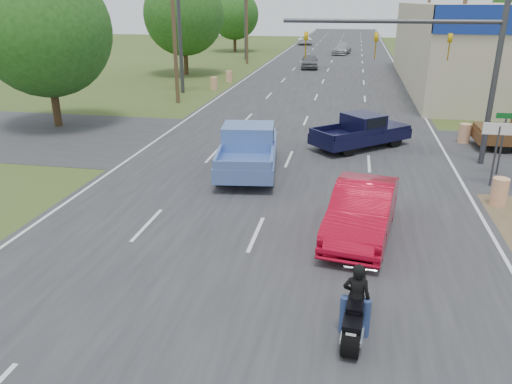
% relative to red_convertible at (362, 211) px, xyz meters
% --- Properties ---
extents(main_road, '(15.00, 180.00, 0.02)m').
position_rel_red_convertible_xyz_m(main_road, '(-3.19, 31.43, -0.81)').
color(main_road, '#2D2D30').
rests_on(main_road, ground).
extents(cross_road, '(120.00, 10.00, 0.02)m').
position_rel_red_convertible_xyz_m(cross_road, '(-3.19, 9.43, -0.81)').
color(cross_road, '#2D2D30').
rests_on(cross_road, ground).
extents(utility_pole_2, '(2.00, 0.28, 10.00)m').
position_rel_red_convertible_xyz_m(utility_pole_2, '(6.31, 22.43, 4.49)').
color(utility_pole_2, '#4C3823').
rests_on(utility_pole_2, ground).
extents(utility_pole_3, '(2.00, 0.28, 10.00)m').
position_rel_red_convertible_xyz_m(utility_pole_3, '(6.31, 40.43, 4.49)').
color(utility_pole_3, '#4C3823').
rests_on(utility_pole_3, ground).
extents(utility_pole_5, '(2.00, 0.28, 10.00)m').
position_rel_red_convertible_xyz_m(utility_pole_5, '(-12.69, 19.43, 4.49)').
color(utility_pole_5, '#4C3823').
rests_on(utility_pole_5, ground).
extents(utility_pole_6, '(2.00, 0.28, 10.00)m').
position_rel_red_convertible_xyz_m(utility_pole_6, '(-12.69, 43.43, 4.49)').
color(utility_pole_6, '#4C3823').
rests_on(utility_pole_6, ground).
extents(tree_0, '(7.14, 7.14, 8.84)m').
position_rel_red_convertible_xyz_m(tree_0, '(-17.19, 11.43, 4.44)').
color(tree_0, '#422D19').
rests_on(tree_0, ground).
extents(tree_1, '(7.56, 7.56, 9.36)m').
position_rel_red_convertible_xyz_m(tree_1, '(-16.69, 33.43, 4.75)').
color(tree_1, '#422D19').
rests_on(tree_1, ground).
extents(tree_2, '(6.72, 6.72, 8.32)m').
position_rel_red_convertible_xyz_m(tree_2, '(-17.39, 57.43, 4.13)').
color(tree_2, '#422D19').
rests_on(tree_2, ground).
extents(tree_4, '(9.24, 9.24, 11.44)m').
position_rel_red_convertible_xyz_m(tree_4, '(-58.19, 66.43, 5.99)').
color(tree_4, '#422D19').
rests_on(tree_4, ground).
extents(tree_6, '(8.82, 8.82, 10.92)m').
position_rel_red_convertible_xyz_m(tree_6, '(-33.19, 86.43, 5.68)').
color(tree_6, '#422D19').
rests_on(tree_6, ground).
extents(barrel_0, '(0.56, 0.56, 1.00)m').
position_rel_red_convertible_xyz_m(barrel_0, '(4.81, 3.43, -0.32)').
color(barrel_0, orange).
rests_on(barrel_0, ground).
extents(barrel_1, '(0.56, 0.56, 1.00)m').
position_rel_red_convertible_xyz_m(barrel_1, '(5.21, 11.93, -0.32)').
color(barrel_1, orange).
rests_on(barrel_1, ground).
extents(barrel_2, '(0.56, 0.56, 1.00)m').
position_rel_red_convertible_xyz_m(barrel_2, '(-11.69, 25.43, -0.32)').
color(barrel_2, orange).
rests_on(barrel_2, ground).
extents(barrel_3, '(0.56, 0.56, 1.00)m').
position_rel_red_convertible_xyz_m(barrel_3, '(-11.39, 29.43, -0.32)').
color(barrel_3, orange).
rests_on(barrel_3, ground).
extents(lane_sign, '(1.20, 0.08, 2.52)m').
position_rel_red_convertible_xyz_m(lane_sign, '(5.01, 5.43, 1.08)').
color(lane_sign, '#3F3F44').
rests_on(lane_sign, ground).
extents(street_name_sign, '(0.80, 0.08, 2.61)m').
position_rel_red_convertible_xyz_m(street_name_sign, '(5.61, 6.93, 0.79)').
color(street_name_sign, '#3F3F44').
rests_on(street_name_sign, ground).
extents(signal_mast, '(9.12, 0.40, 7.00)m').
position_rel_red_convertible_xyz_m(signal_mast, '(2.63, 8.43, 3.98)').
color(signal_mast, '#3F3F44').
rests_on(signal_mast, ground).
extents(red_convertible, '(2.47, 5.20, 1.65)m').
position_rel_red_convertible_xyz_m(red_convertible, '(0.00, 0.00, 0.00)').
color(red_convertible, '#B50820').
rests_on(red_convertible, ground).
extents(motorcycle, '(0.74, 2.40, 1.22)m').
position_rel_red_convertible_xyz_m(motorcycle, '(-0.17, -5.11, -0.28)').
color(motorcycle, black).
rests_on(motorcycle, ground).
extents(rider, '(0.63, 0.44, 1.63)m').
position_rel_red_convertible_xyz_m(rider, '(-0.16, -5.04, -0.01)').
color(rider, black).
rests_on(rider, ground).
extents(blue_pickup, '(3.06, 6.21, 1.98)m').
position_rel_red_convertible_xyz_m(blue_pickup, '(-4.71, 5.63, 0.18)').
color(blue_pickup, black).
rests_on(blue_pickup, ground).
extents(navy_pickup, '(5.04, 4.84, 1.67)m').
position_rel_red_convertible_xyz_m(navy_pickup, '(0.10, 10.12, 0.02)').
color(navy_pickup, black).
rests_on(navy_pickup, ground).
extents(distant_car_grey, '(2.18, 4.55, 1.50)m').
position_rel_red_convertible_xyz_m(distant_car_grey, '(-5.26, 40.48, -0.07)').
color(distant_car_grey, slate).
rests_on(distant_car_grey, ground).
extents(distant_car_silver, '(2.78, 5.19, 1.43)m').
position_rel_red_convertible_xyz_m(distant_car_silver, '(-2.35, 56.28, -0.11)').
color(distant_car_silver, '#A6A6AB').
rests_on(distant_car_silver, ground).
extents(distant_car_white, '(3.00, 5.35, 1.41)m').
position_rel_red_convertible_xyz_m(distant_car_white, '(-8.82, 71.48, -0.12)').
color(distant_car_white, white).
rests_on(distant_car_white, ground).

